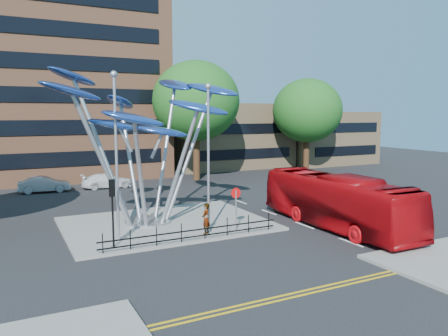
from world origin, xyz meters
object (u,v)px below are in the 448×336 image
parked_car_mid (44,184)px  no_entry_sign_island (236,201)px  tree_far (307,111)px  street_lamp_left (116,142)px  traffic_light_island (112,199)px  pedestrian (206,219)px  parked_car_right (107,181)px  street_lamp_right (208,144)px  red_bus (336,201)px  tree_right (196,101)px  leaf_sculpture (143,112)px

parked_car_mid → no_entry_sign_island: bearing=-150.7°
tree_far → parked_car_mid: size_ratio=2.55×
tree_far → street_lamp_left: tree_far is taller
traffic_light_island → pedestrian: traffic_light_island is taller
tree_far → parked_car_right: size_ratio=2.38×
no_entry_sign_island → street_lamp_right: bearing=162.1°
traffic_light_island → red_bus: 13.01m
parked_car_mid → parked_car_right: size_ratio=0.93×
tree_far → no_entry_sign_island: (-20.00, -19.48, -5.29)m
street_lamp_right → pedestrian: 4.12m
tree_right → traffic_light_island: tree_right is taller
street_lamp_left → red_bus: size_ratio=0.76×
red_bus → parked_car_right: 22.38m
parked_car_mid → parked_car_right: 5.35m
no_entry_sign_island → red_bus: 6.11m
red_bus → parked_car_mid: bearing=126.3°
tree_right → parked_car_mid: (-14.64, -0.68, -7.34)m
tree_far → street_lamp_right: tree_far is taller
traffic_light_island → pedestrian: size_ratio=1.97×
street_lamp_left → tree_right: bearing=56.0°
tree_right → street_lamp_left: (-12.50, -18.50, -2.68)m
street_lamp_left → parked_car_right: bearing=79.7°
red_bus → parked_car_mid: (-14.50, 20.55, -0.91)m
parked_car_right → pedestrian: bearing=-174.5°
no_entry_sign_island → parked_car_mid: size_ratio=0.58×
no_entry_sign_island → tree_right: bearing=72.9°
street_lamp_right → traffic_light_island: bearing=-174.8°
tree_right → red_bus: size_ratio=1.05×
traffic_light_island → red_bus: (12.85, -1.73, -1.01)m
no_entry_sign_island → traffic_light_island: bearing=-179.9°
street_lamp_left → red_bus: bearing=-12.5°
pedestrian → street_lamp_left: bearing=-55.4°
tree_right → leaf_sculpture: tree_right is taller
tree_right → parked_car_mid: size_ratio=2.85×
red_bus → parked_car_right: red_bus is taller
street_lamp_right → parked_car_mid: street_lamp_right is taller
red_bus → parked_car_right: size_ratio=2.53×
traffic_light_island → parked_car_mid: 18.99m
street_lamp_right → traffic_light_island: 6.05m
leaf_sculpture → street_lamp_right: size_ratio=1.53×
pedestrian → parked_car_mid: bearing=-113.4°
leaf_sculpture → no_entry_sign_island: (4.07, -4.16, -5.06)m
traffic_light_island → parked_car_mid: bearing=95.0°
leaf_sculpture → pedestrian: (2.17, -4.18, -5.85)m
tree_right → traffic_light_island: (-13.00, -19.50, -5.42)m
tree_far → street_lamp_right: 28.76m
tree_far → street_lamp_right: (-21.50, -19.00, -2.01)m
tree_right → red_bus: 22.18m
tree_right → parked_car_right: 11.89m
street_lamp_left → street_lamp_right: street_lamp_left is taller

